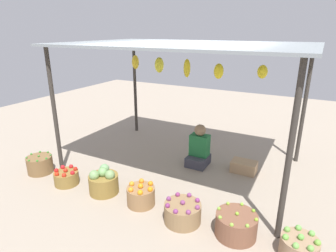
# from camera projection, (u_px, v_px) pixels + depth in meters

# --- Properties ---
(ground_plane) EXTENTS (14.00, 14.00, 0.00)m
(ground_plane) POSITION_uv_depth(u_px,v_px,m) (183.00, 165.00, 5.29)
(ground_plane) COLOR #A19280
(market_stall_structure) EXTENTS (3.99, 2.69, 2.20)m
(market_stall_structure) POSITION_uv_depth(u_px,v_px,m) (185.00, 51.00, 4.63)
(market_stall_structure) COLOR #38332D
(market_stall_structure) RESTS_ON ground
(vendor_person) EXTENTS (0.36, 0.44, 0.78)m
(vendor_person) POSITION_uv_depth(u_px,v_px,m) (199.00, 150.00, 5.23)
(vendor_person) COLOR #3B3C49
(vendor_person) RESTS_ON ground
(basket_green_chilies) EXTENTS (0.43, 0.43, 0.33)m
(basket_green_chilies) POSITION_uv_depth(u_px,v_px,m) (40.00, 164.00, 4.99)
(basket_green_chilies) COLOR brown
(basket_green_chilies) RESTS_ON ground
(basket_red_tomatoes) EXTENTS (0.39, 0.39, 0.28)m
(basket_red_tomatoes) POSITION_uv_depth(u_px,v_px,m) (66.00, 177.00, 4.62)
(basket_red_tomatoes) COLOR olive
(basket_red_tomatoes) RESTS_ON ground
(basket_cabbages) EXTENTS (0.45, 0.45, 0.43)m
(basket_cabbages) POSITION_uv_depth(u_px,v_px,m) (104.00, 182.00, 4.36)
(basket_cabbages) COLOR olive
(basket_cabbages) RESTS_ON ground
(basket_oranges) EXTENTS (0.41, 0.41, 0.34)m
(basket_oranges) POSITION_uv_depth(u_px,v_px,m) (141.00, 195.00, 4.07)
(basket_oranges) COLOR #966F47
(basket_oranges) RESTS_ON ground
(basket_purple_onions) EXTENTS (0.49, 0.49, 0.32)m
(basket_purple_onions) POSITION_uv_depth(u_px,v_px,m) (183.00, 212.00, 3.70)
(basket_purple_onions) COLOR #91724C
(basket_purple_onions) RESTS_ON ground
(basket_limes) EXTENTS (0.51, 0.51, 0.33)m
(basket_limes) POSITION_uv_depth(u_px,v_px,m) (236.00, 225.00, 3.45)
(basket_limes) COLOR brown
(basket_limes) RESTS_ON ground
(basket_green_apples) EXTENTS (0.41, 0.41, 0.30)m
(basket_green_apples) POSITION_uv_depth(u_px,v_px,m) (299.00, 247.00, 3.12)
(basket_green_apples) COLOR #9F7E5F
(basket_green_apples) RESTS_ON ground
(wooden_crate_near_vendor) EXTENTS (0.43, 0.29, 0.20)m
(wooden_crate_near_vendor) POSITION_uv_depth(u_px,v_px,m) (244.00, 167.00, 5.01)
(wooden_crate_near_vendor) COLOR tan
(wooden_crate_near_vendor) RESTS_ON ground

